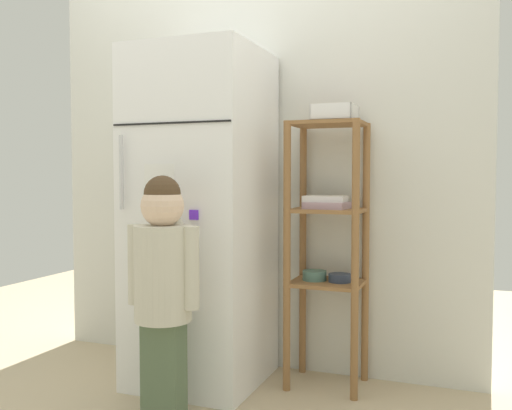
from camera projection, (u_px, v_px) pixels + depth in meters
name	position (u px, v px, depth m)	size (l,w,h in m)	color
ground_plane	(229.00, 385.00, 2.81)	(6.00, 6.00, 0.00)	tan
kitchen_wall_back	(255.00, 169.00, 3.09)	(2.44, 0.03, 2.17)	silver
refrigerator	(201.00, 217.00, 2.85)	(0.61, 0.65, 1.67)	white
child_standing	(163.00, 273.00, 2.39)	(0.34, 0.25, 1.05)	#566A4C
pantry_shelf_unit	(327.00, 232.00, 2.77)	(0.37, 0.31, 1.31)	olive
fruit_bin	(335.00, 114.00, 2.71)	(0.20, 0.20, 0.08)	white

